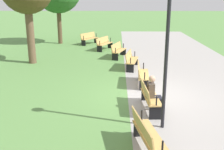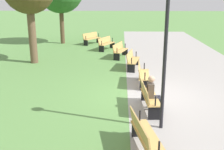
# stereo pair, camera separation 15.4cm
# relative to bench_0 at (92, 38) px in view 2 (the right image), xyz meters

# --- Properties ---
(ground_plane) EXTENTS (120.00, 120.00, 0.00)m
(ground_plane) POSITION_rel_bench_0_xyz_m (11.32, 3.38, -0.47)
(ground_plane) COLOR #5B8C47
(path_paving) EXTENTS (38.49, 6.32, 0.01)m
(path_paving) POSITION_rel_bench_0_xyz_m (11.32, 5.77, -0.47)
(path_paving) COLOR #A39E99
(path_paving) RESTS_ON ground
(bench_0) EXTENTS (1.70, 1.33, 0.89)m
(bench_0) POSITION_rel_bench_0_xyz_m (0.00, 0.00, 0.00)
(bench_0) COLOR tan
(bench_0) RESTS_ON ground
(bench_1) EXTENTS (1.75, 1.16, 0.89)m
(bench_1) POSITION_rel_bench_0_xyz_m (2.32, 1.29, 0.00)
(bench_1) COLOR tan
(bench_1) RESTS_ON ground
(bench_2) EXTENTS (1.78, 0.98, 0.89)m
(bench_2) POSITION_rel_bench_0_xyz_m (4.78, 2.27, 0.00)
(bench_2) COLOR tan
(bench_2) RESTS_ON ground
(bench_3) EXTENTS (1.77, 0.79, 0.89)m
(bench_3) POSITION_rel_bench_0_xyz_m (7.35, 2.93, 0.00)
(bench_3) COLOR tan
(bench_3) RESTS_ON ground
(bench_4) EXTENTS (1.74, 0.58, 0.89)m
(bench_4) POSITION_rel_bench_0_xyz_m (9.99, 3.27, 0.00)
(bench_4) COLOR tan
(bench_4) RESTS_ON ground
(bench_5) EXTENTS (1.74, 0.58, 0.89)m
(bench_5) POSITION_rel_bench_0_xyz_m (12.64, 3.27, 0.00)
(bench_5) COLOR tan
(bench_5) RESTS_ON ground
(bench_6) EXTENTS (1.77, 0.79, 0.89)m
(bench_6) POSITION_rel_bench_0_xyz_m (15.28, 2.93, 0.00)
(bench_6) COLOR tan
(bench_6) RESTS_ON ground
(person_seated) EXTENTS (0.34, 0.53, 1.20)m
(person_seated) POSITION_rel_bench_0_xyz_m (12.71, 3.42, 0.16)
(person_seated) COLOR #4C4238
(person_seated) RESTS_ON ground
(lamp_post) EXTENTS (0.32, 0.32, 4.35)m
(lamp_post) POSITION_rel_bench_0_xyz_m (13.95, 3.53, 2.52)
(lamp_post) COLOR black
(lamp_post) RESTS_ON ground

